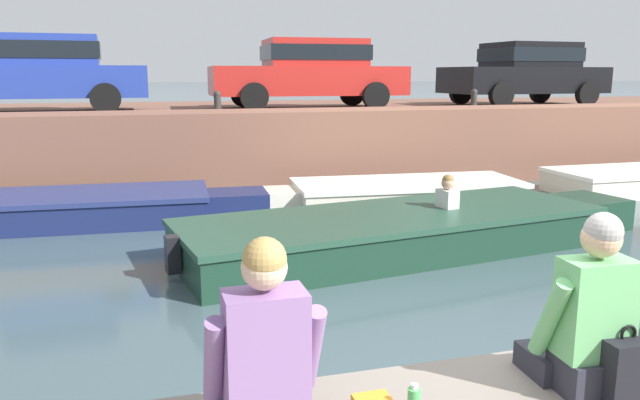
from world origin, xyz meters
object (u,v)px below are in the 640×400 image
Objects in this scene: person_seated_left at (264,363)px; person_seated_right at (588,321)px; car_right_inner_black at (526,71)px; backpack_on_ledge at (623,369)px; boat_moored_west_navy at (59,209)px; car_left_inner_blue at (37,70)px; mooring_bollard_east at (474,98)px; car_centre_red at (310,71)px; motorboat_passing at (412,230)px; mooring_bollard_mid at (217,101)px; boat_moored_central_cream at (397,193)px.

person_seated_left is 1.00× the size of person_seated_right.
car_right_inner_black is 13.72m from backpack_on_ledge.
boat_moored_west_navy is 3.86m from car_left_inner_blue.
mooring_bollard_east is at bearing -7.83° from car_left_inner_blue.
boat_moored_west_navy is 1.48× the size of car_centre_red.
car_left_inner_blue is 1.08× the size of car_right_inner_black.
car_right_inner_black reaches higher than boat_moored_west_navy.
motorboat_passing is (5.01, -3.06, 0.03)m from boat_moored_west_navy.
boat_moored_west_navy is at bearing 148.61° from motorboat_passing.
motorboat_passing is at bearing 74.95° from person_seated_right.
mooring_bollard_mid is 1.09× the size of backpack_on_ledge.
car_right_inner_black is (5.65, 0.00, -0.00)m from car_centre_red.
person_seated_left is at bearing 175.10° from backpack_on_ledge.
person_seated_left is at bearing -106.12° from car_centre_red.
boat_moored_central_cream is 1.18× the size of car_centre_red.
car_left_inner_blue is at bearing 179.95° from car_centre_red.
car_left_inner_blue is (-0.57, 3.05, 2.29)m from boat_moored_west_navy.
mooring_bollard_east reaches higher than person_seated_right.
car_right_inner_black is 4.24× the size of person_seated_right.
person_seated_right is (-1.44, -5.34, 0.91)m from motorboat_passing.
car_left_inner_blue is 11.79m from person_seated_left.
backpack_on_ledge is at bearing -97.32° from car_centre_red.
person_seated_left is at bearing -128.03° from car_right_inner_black.
mooring_bollard_east is at bearing 0.00° from mooring_bollard_mid.
car_left_inner_blue is 1.00× the size of car_centre_red.
car_left_inner_blue is at bearing 100.62° from boat_moored_west_navy.
boat_moored_central_cream is at bearing -25.79° from car_left_inner_blue.
person_seated_right reaches higher than boat_moored_west_navy.
person_seated_left reaches higher than boat_moored_west_navy.
backpack_on_ledge is (0.10, -0.16, -0.20)m from person_seated_right.
backpack_on_ledge is at bearing -103.63° from motorboat_passing.
mooring_bollard_east is (-2.15, -1.27, -0.61)m from car_right_inner_black.
person_seated_right is (4.15, -11.45, -1.35)m from car_left_inner_blue.
boat_moored_west_navy is 15.98× the size of backpack_on_ledge.
boat_moored_central_cream is at bearing -146.37° from car_right_inner_black.
mooring_bollard_east reaches higher than boat_moored_west_navy.
mooring_bollard_east is 0.46× the size of person_seated_left.
mooring_bollard_mid is at bearing 84.17° from person_seated_left.
mooring_bollard_mid and mooring_bollard_east have the same top height.
car_right_inner_black is at bearing 0.05° from car_centre_red.
motorboat_passing is at bearing -91.48° from car_centre_red.
person_seated_right is (-7.24, -11.45, -1.35)m from car_right_inner_black.
person_seated_right reaches higher than motorboat_passing.
car_right_inner_black reaches higher than mooring_bollard_mid.
car_centre_red is 10.82× the size of backpack_on_ledge.
mooring_bollard_mid is at bearing -150.85° from car_centre_red.
person_seated_left is (2.43, -11.46, -1.35)m from car_left_inner_blue.
motorboat_passing is at bearing 76.37° from backpack_on_ledge.
mooring_bollard_east is at bearing 63.43° from person_seated_right.
motorboat_passing is at bearing -127.07° from mooring_bollard_east.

